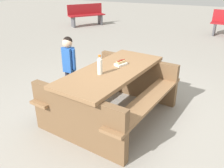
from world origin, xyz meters
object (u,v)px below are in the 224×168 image
Objects in this scene: park_bench_mid at (86,14)px; picnic_table at (112,89)px; soda_bottle at (100,65)px; hotdog_tray at (121,63)px; child_in_coat at (69,60)px.

picnic_table is at bearing -147.80° from park_bench_mid.
park_bench_mid is at bearing 32.20° from picnic_table.
soda_bottle reaches higher than hotdog_tray.
child_in_coat is 0.75× the size of park_bench_mid.
hotdog_tray is 0.20× the size of child_in_coat.
child_in_coat is at bearing 58.49° from soda_bottle.
hotdog_tray is 6.91m from park_bench_mid.
park_bench_mid is (5.97, 3.76, 0.00)m from picnic_table.
child_in_coat reaches higher than hotdog_tray.
soda_bottle is (-0.22, 0.08, 0.43)m from picnic_table.
hotdog_tray is at bearing -94.44° from child_in_coat.
soda_bottle is 7.21m from park_bench_mid.
picnic_table is at bearing -19.30° from soda_bottle.
park_bench_mid reaches higher than picnic_table.
soda_bottle is 0.98m from child_in_coat.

